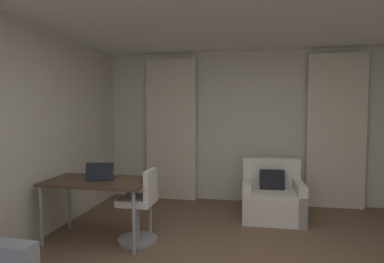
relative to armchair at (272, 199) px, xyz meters
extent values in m
cube|color=beige|center=(-0.34, 0.85, 1.02)|extent=(5.12, 0.06, 2.60)
cube|color=beige|center=(-1.72, 0.72, 0.97)|extent=(0.90, 0.06, 2.50)
cube|color=beige|center=(1.03, 0.72, 0.97)|extent=(0.90, 0.06, 2.50)
cube|color=silver|center=(0.00, -0.04, -0.08)|extent=(0.87, 0.77, 0.42)
cube|color=silver|center=(0.00, 0.27, 0.35)|extent=(0.86, 0.15, 0.43)
cube|color=silver|center=(0.37, -0.03, -0.01)|extent=(0.13, 0.76, 0.56)
cube|color=silver|center=(-0.37, -0.04, -0.01)|extent=(0.13, 0.76, 0.56)
cube|color=black|center=(0.00, 0.07, 0.23)|extent=(0.36, 0.21, 0.37)
cube|color=#4C3828|center=(-2.12, -1.23, 0.44)|extent=(1.23, 0.67, 0.04)
cylinder|color=#99999E|center=(-2.69, -0.95, 0.07)|extent=(0.04, 0.04, 0.70)
cylinder|color=#99999E|center=(-1.56, -0.95, 0.07)|extent=(0.04, 0.04, 0.70)
cylinder|color=#99999E|center=(-2.69, -1.52, 0.07)|extent=(0.04, 0.04, 0.70)
cylinder|color=#99999E|center=(-1.56, -1.52, 0.07)|extent=(0.04, 0.04, 0.70)
cylinder|color=gray|center=(-1.65, -1.18, -0.05)|extent=(0.06, 0.06, 0.46)
cylinder|color=gray|center=(-1.65, -1.18, -0.26)|extent=(0.48, 0.48, 0.04)
cube|color=silver|center=(-1.65, -1.18, 0.22)|extent=(0.40, 0.40, 0.08)
cube|color=silver|center=(-1.48, -1.18, 0.43)|extent=(0.06, 0.36, 0.34)
cube|color=#2D2D33|center=(-2.10, -1.18, 0.47)|extent=(0.37, 0.30, 0.02)
cube|color=black|center=(-2.07, -1.29, 0.58)|extent=(0.32, 0.14, 0.20)
camera|label=1|loc=(-0.30, -4.70, 1.28)|focal=29.50mm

